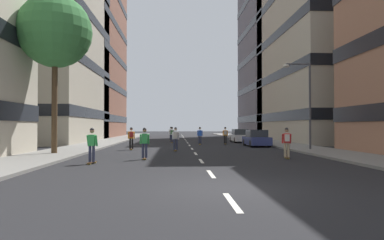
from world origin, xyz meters
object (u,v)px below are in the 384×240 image
Objects in this scene: skater_4 at (225,134)px; skater_6 at (145,142)px; skater_0 at (200,135)px; skater_2 at (131,137)px; street_tree_near at (55,32)px; skater_5 at (176,137)px; parked_car_near at (240,136)px; skater_3 at (92,144)px; parked_car_mid at (256,139)px; streetlamp_right at (305,96)px; skater_1 at (287,141)px; skater_7 at (171,133)px; skater_8 at (172,134)px.

skater_6 is at bearing -113.45° from skater_4.
skater_2 is (-5.93, -7.53, 0.03)m from skater_0.
street_tree_near reaches higher than skater_5.
parked_car_near is 25.02m from skater_3.
parked_car_mid is at bearing 36.39° from skater_5.
streetlamp_right is at bearing -64.17° from skater_4.
skater_1 is at bearing -12.22° from street_tree_near.
skater_3 is 3.22m from skater_6.
skater_4 and skater_7 have the same top height.
parked_car_near is 2.47× the size of skater_0.
skater_3 is (-0.68, -10.03, -0.03)m from skater_2.
skater_0 reaches higher than parked_car_mid.
skater_1 is at bearing -85.39° from skater_4.
skater_4 is at bearing -59.93° from skater_7.
street_tree_near is 5.73× the size of skater_3.
skater_7 is 1.00× the size of skater_8.
parked_car_mid is 15.70m from skater_7.
skater_0 and skater_1 have the same top height.
skater_7 is at bearing 91.75° from skater_8.
skater_6 is (1.72, -7.88, -0.03)m from skater_2.
skater_7 is (-8.00, 13.51, 0.29)m from parked_car_mid.
skater_3 and skater_6 have the same top height.
skater_0 is 1.00× the size of skater_6.
skater_3 is (-10.49, -2.26, -0.03)m from skater_1.
skater_2 and skater_7 have the same top height.
skater_8 is at bearing 126.23° from skater_0.
skater_5 is 18.99m from skater_7.
parked_car_mid is 2.47× the size of skater_4.
streetlamp_right reaches higher than skater_0.
skater_6 is at bearing -77.67° from skater_2.
skater_0 is (-4.95, 3.38, 0.29)m from parked_car_mid.
skater_6 reaches higher than parked_car_mid.
skater_6 is at bearing -104.82° from skater_5.
skater_0 and skater_4 have the same top height.
skater_4 is at bearing 60.99° from skater_5.
skater_4 is at bearing -32.94° from skater_8.
streetlamp_right reaches higher than skater_2.
skater_7 is at bearing 72.14° from street_tree_near.
skater_2 is at bearing -159.13° from parked_car_mid.
skater_2 is at bearing 47.45° from street_tree_near.
skater_0 is 18.76m from skater_3.
skater_3 is (-11.56, -22.18, 0.29)m from parked_car_near.
parked_car_mid is at bearing 52.72° from skater_6.
skater_6 and skater_7 have the same top height.
skater_3 is 1.00× the size of skater_8.
parked_car_near is 7.85m from skater_8.
parked_car_mid is at bearing -57.96° from skater_4.
skater_8 reaches higher than parked_car_near.
skater_2 is at bearing 86.15° from skater_3.
parked_car_mid is 2.47× the size of skater_5.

